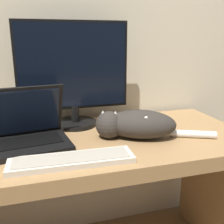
# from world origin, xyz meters

# --- Properties ---
(wall_back) EXTENTS (6.40, 0.06, 2.60)m
(wall_back) POSITION_xyz_m (0.00, 0.70, 1.30)
(wall_back) COLOR beige
(wall_back) RESTS_ON ground_plane
(desk) EXTENTS (1.47, 0.64, 0.72)m
(desk) POSITION_xyz_m (0.00, 0.32, 0.57)
(desk) COLOR #A37A4C
(desk) RESTS_ON ground_plane
(monitor) EXTENTS (0.54, 0.21, 0.51)m
(monitor) POSITION_xyz_m (-0.02, 0.52, 0.98)
(monitor) COLOR black
(monitor) RESTS_ON desk
(laptop) EXTENTS (0.34, 0.28, 0.24)m
(laptop) POSITION_xyz_m (-0.24, 0.32, 0.77)
(laptop) COLOR black
(laptop) RESTS_ON desk
(external_keyboard) EXTENTS (0.44, 0.13, 0.02)m
(external_keyboard) POSITION_xyz_m (-0.09, 0.11, 0.73)
(external_keyboard) COLOR beige
(external_keyboard) RESTS_ON desk
(cat) EXTENTS (0.51, 0.27, 0.12)m
(cat) POSITION_xyz_m (0.21, 0.27, 0.79)
(cat) COLOR #332D28
(cat) RESTS_ON desk
(small_toy) EXTENTS (0.04, 0.04, 0.04)m
(small_toy) POSITION_xyz_m (0.29, 0.48, 0.74)
(small_toy) COLOR gold
(small_toy) RESTS_ON desk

